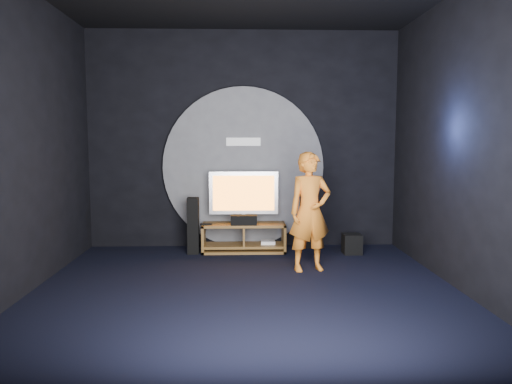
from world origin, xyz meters
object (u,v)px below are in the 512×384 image
media_console (244,239)px  tv (244,195)px  player (310,212)px  tower_speaker_left (193,226)px  subwoofer (352,244)px  tower_speaker_right (306,221)px

media_console → tv: (-0.01, 0.07, 0.70)m
media_console → player: size_ratio=0.81×
tower_speaker_left → tv: bearing=11.6°
tower_speaker_left → subwoofer: bearing=-2.3°
tower_speaker_left → tower_speaker_right: 1.82m
subwoofer → tv: bearing=171.1°
tower_speaker_left → tower_speaker_right: (1.79, 0.36, 0.00)m
tv → subwoofer: size_ratio=3.52×
media_console → tower_speaker_left: bearing=-173.2°
media_console → subwoofer: (1.66, -0.19, -0.04)m
tv → tower_speaker_right: size_ratio=1.24×
tv → player: (0.87, -1.21, -0.09)m
media_console → tower_speaker_right: tower_speaker_right is taller
tower_speaker_left → tower_speaker_right: bearing=11.5°
tower_speaker_right → subwoofer: 0.86m
tower_speaker_right → player: (-0.13, -1.41, 0.36)m
subwoofer → player: player is taller
tower_speaker_right → subwoofer: (0.66, -0.46, -0.28)m
player → subwoofer: bearing=36.5°
tv → tower_speaker_left: 0.92m
tower_speaker_left → media_console: bearing=6.8°
tower_speaker_left → subwoofer: size_ratio=2.84×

